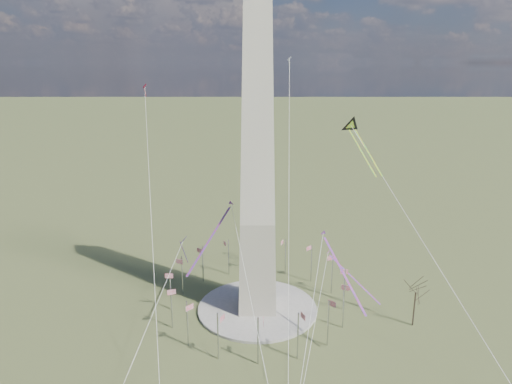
{
  "coord_description": "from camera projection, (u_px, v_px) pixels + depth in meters",
  "views": [
    {
      "loc": [
        -0.73,
        -123.34,
        72.04
      ],
      "look_at": [
        -0.41,
        0.0,
        37.03
      ],
      "focal_mm": 32.0,
      "sensor_mm": 36.0,
      "label": 1
    }
  ],
  "objects": [
    {
      "name": "ground",
      "position": [
        257.0,
        309.0,
        138.32
      ],
      "size": [
        2000.0,
        2000.0,
        0.0
      ],
      "primitive_type": "plane",
      "color": "#475B2D",
      "rests_on": "ground"
    },
    {
      "name": "plaza",
      "position": [
        257.0,
        308.0,
        138.22
      ],
      "size": [
        36.0,
        36.0,
        0.8
      ],
      "primitive_type": "cylinder",
      "color": "#B3ABA4",
      "rests_on": "ground"
    },
    {
      "name": "washington_monument",
      "position": [
        258.0,
        154.0,
        125.23
      ],
      "size": [
        15.56,
        15.56,
        100.0
      ],
      "color": "#B2AB95",
      "rests_on": "plaza"
    },
    {
      "name": "flagpole_ring",
      "position": [
        257.0,
        288.0,
        136.34
      ],
      "size": [
        54.4,
        54.4,
        13.0
      ],
      "color": "#B0B2B6",
      "rests_on": "ground"
    },
    {
      "name": "tree_near",
      "position": [
        416.0,
        290.0,
        126.99
      ],
      "size": [
        8.84,
        8.84,
        15.48
      ],
      "color": "#443329",
      "rests_on": "ground"
    },
    {
      "name": "kite_delta_black",
      "position": [
        353.0,
        129.0,
        137.37
      ],
      "size": [
        10.23,
        18.64,
        15.23
      ],
      "rotation": [
        0.0,
        0.0,
        3.47
      ],
      "color": "black",
      "rests_on": "ground"
    },
    {
      "name": "kite_diamond_purple",
      "position": [
        184.0,
        243.0,
        137.97
      ],
      "size": [
        2.03,
        3.03,
        9.03
      ],
      "rotation": [
        0.0,
        0.0,
        2.5
      ],
      "color": "#36176A",
      "rests_on": "ground"
    },
    {
      "name": "kite_streamer_left",
      "position": [
        337.0,
        260.0,
        120.07
      ],
      "size": [
        9.48,
        20.64,
        14.97
      ],
      "rotation": [
        0.0,
        0.0,
        3.53
      ],
      "color": "#EA2445",
      "rests_on": "ground"
    },
    {
      "name": "kite_streamer_mid",
      "position": [
        217.0,
        227.0,
        129.12
      ],
      "size": [
        12.31,
        20.06,
        15.37
      ],
      "rotation": [
        0.0,
        0.0,
        2.62
      ],
      "color": "#EA2445",
      "rests_on": "ground"
    },
    {
      "name": "kite_streamer_right",
      "position": [
        347.0,
        271.0,
        140.51
      ],
      "size": [
        15.36,
        12.57,
        12.86
      ],
      "rotation": [
        0.0,
        0.0,
        4.04
      ],
      "color": "#EA2445",
      "rests_on": "ground"
    },
    {
      "name": "kite_small_red",
      "position": [
        145.0,
        87.0,
        154.74
      ],
      "size": [
        1.48,
        1.59,
        4.43
      ],
      "rotation": [
        0.0,
        0.0,
        3.05
      ],
      "color": "red",
      "rests_on": "ground"
    },
    {
      "name": "kite_small_white",
      "position": [
        289.0,
        60.0,
        162.35
      ],
      "size": [
        1.37,
        1.85,
        4.7
      ],
      "rotation": [
        0.0,
        0.0,
        2.93
      ],
      "color": "white",
      "rests_on": "ground"
    }
  ]
}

